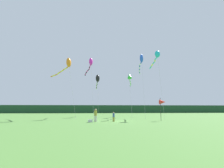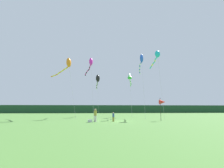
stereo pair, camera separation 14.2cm
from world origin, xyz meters
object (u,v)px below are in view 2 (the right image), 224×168
Objects in this scene: person_adult at (95,115)px; kite_black at (98,79)px; kite_green at (130,77)px; kite_orange at (67,64)px; kite_cyan at (157,56)px; kite_magenta at (90,63)px; cooler_box at (90,121)px; kite_blue at (141,60)px; banner_flag_pole at (162,102)px; person_child at (113,116)px.

person_adult is 16.35m from kite_black.
kite_green reaches higher than person_adult.
kite_orange is 9.26m from kite_black.
person_adult is 0.18× the size of kite_black.
kite_black is at bearing 144.81° from kite_cyan.
kite_black is at bearing 69.26° from kite_magenta.
kite_magenta is (-0.69, 10.88, 10.77)m from cooler_box.
kite_blue is (1.57, -4.41, 2.59)m from kite_green.
kite_magenta is 1.28× the size of kite_black.
kite_orange reaches higher than kite_green.
kite_blue reaches higher than kite_black.
kite_cyan is at bearing -16.75° from kite_magenta.
kite_orange is at bearing -127.44° from kite_black.
kite_cyan is (1.56, 5.59, 9.02)m from banner_flag_pole.
kite_cyan reaches higher than kite_magenta.
kite_magenta is (-1.34, 10.53, 9.98)m from person_adult.
kite_blue is (8.98, 9.07, 10.51)m from person_adult.
kite_cyan is (12.02, 7.06, 11.55)m from cooler_box.
kite_black is 0.75× the size of kite_blue.
kite_black is at bearing 52.56° from kite_orange.
kite_magenta is at bearing 163.25° from kite_cyan.
kite_blue is at bearing -70.42° from kite_green.
kite_cyan is at bearing -2.12° from kite_orange.
person_adult is at bearing -134.71° from kite_blue.
kite_cyan reaches higher than person_child.
cooler_box is at bearing -86.39° from kite_magenta.
cooler_box is at bearing -58.46° from kite_orange.
kite_magenta reaches higher than kite_black.
kite_green is at bearing 18.64° from kite_magenta.
person_child is at bearing -110.55° from kite_green.
kite_magenta is at bearing 97.26° from person_adult.
person_adult is 2.94× the size of cooler_box.
kite_orange is at bearing 121.54° from cooler_box.
kite_blue is at bearing -32.07° from kite_black.
banner_flag_pole is 0.26× the size of kite_cyan.
kite_orange is 14.55m from kite_blue.
person_child is 0.10× the size of kite_cyan.
kite_magenta is at bearing 93.61° from cooler_box.
cooler_box is 15.33m from kite_magenta.
kite_black is at bearing 147.93° from kite_blue.
kite_black is 10.83m from kite_blue.
cooler_box is at bearing -135.64° from kite_blue.
kite_orange is 1.09× the size of kite_green.
kite_magenta is 10.44m from kite_blue.
kite_green is at bearing 25.74° from kite_orange.
kite_magenta is 1.20× the size of kite_green.
kite_magenta is 5.05m from kite_black.
kite_cyan is at bearing 35.89° from person_child.
person_child is 0.13× the size of kite_green.
person_adult is 14.57m from kite_magenta.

